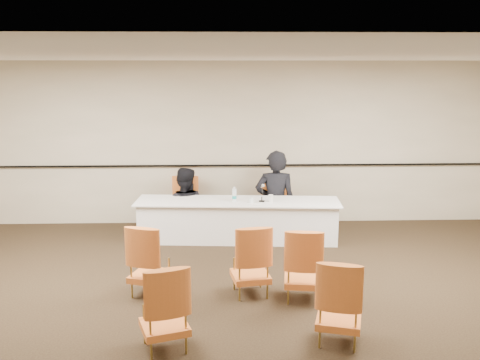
% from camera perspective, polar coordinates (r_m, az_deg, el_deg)
% --- Properties ---
extents(floor, '(10.00, 10.00, 0.00)m').
position_cam_1_polar(floor, '(6.46, -0.95, -14.59)').
color(floor, black).
rests_on(floor, ground).
extents(ceiling, '(10.00, 10.00, 0.00)m').
position_cam_1_polar(ceiling, '(5.78, -1.05, 13.08)').
color(ceiling, white).
rests_on(ceiling, ground).
extents(wall_back, '(10.00, 0.04, 3.00)m').
position_cam_1_polar(wall_back, '(9.87, -1.38, 3.90)').
color(wall_back, '#B9AD91').
rests_on(wall_back, ground).
extents(wall_rail, '(9.80, 0.04, 0.03)m').
position_cam_1_polar(wall_rail, '(9.90, -1.37, 1.57)').
color(wall_rail, black).
rests_on(wall_rail, wall_back).
extents(panel_table, '(3.46, 1.03, 0.68)m').
position_cam_1_polar(panel_table, '(9.07, -0.25, -4.33)').
color(panel_table, white).
rests_on(panel_table, ground).
extents(panelist_main, '(0.75, 0.52, 1.98)m').
position_cam_1_polar(panelist_main, '(9.54, 3.78, -2.70)').
color(panelist_main, black).
rests_on(panelist_main, ground).
extents(panelist_main_chair, '(0.53, 0.53, 0.95)m').
position_cam_1_polar(panelist_main_chair, '(9.54, 3.78, -2.70)').
color(panelist_main_chair, '#BE5E22').
rests_on(panelist_main_chair, ground).
extents(panelist_second, '(0.86, 0.71, 1.62)m').
position_cam_1_polar(panelist_second, '(9.66, -5.96, -3.40)').
color(panelist_second, black).
rests_on(panelist_second, ground).
extents(panelist_second_chair, '(0.53, 0.53, 0.95)m').
position_cam_1_polar(panelist_second_chair, '(9.62, -5.97, -2.61)').
color(panelist_second_chair, '#BE5E22').
rests_on(panelist_second_chair, ground).
extents(papers, '(0.34, 0.28, 0.00)m').
position_cam_1_polar(papers, '(8.92, 1.90, -2.32)').
color(papers, white).
rests_on(papers, panel_table).
extents(microphone, '(0.14, 0.21, 0.28)m').
position_cam_1_polar(microphone, '(8.88, 2.34, -1.48)').
color(microphone, black).
rests_on(microphone, panel_table).
extents(water_bottle, '(0.09, 0.09, 0.24)m').
position_cam_1_polar(water_bottle, '(8.92, -0.61, -1.52)').
color(water_bottle, teal).
rests_on(water_bottle, panel_table).
extents(drinking_glass, '(0.07, 0.07, 0.10)m').
position_cam_1_polar(drinking_glass, '(8.83, 1.22, -2.15)').
color(drinking_glass, white).
rests_on(drinking_glass, panel_table).
extents(coffee_cup, '(0.11, 0.11, 0.12)m').
position_cam_1_polar(coffee_cup, '(8.90, 3.31, -1.98)').
color(coffee_cup, white).
rests_on(coffee_cup, panel_table).
extents(aud_chair_front_left, '(0.63, 0.63, 0.95)m').
position_cam_1_polar(aud_chair_front_left, '(7.01, -9.57, -8.35)').
color(aud_chair_front_left, '#BE5E22').
rests_on(aud_chair_front_left, ground).
extents(aud_chair_front_mid, '(0.58, 0.58, 0.95)m').
position_cam_1_polar(aud_chair_front_mid, '(6.91, 1.13, -8.47)').
color(aud_chair_front_mid, '#BE5E22').
rests_on(aud_chair_front_mid, ground).
extents(aud_chair_front_right, '(0.56, 0.56, 0.95)m').
position_cam_1_polar(aud_chair_front_right, '(6.82, 6.76, -8.84)').
color(aud_chair_front_right, '#BE5E22').
rests_on(aud_chair_front_right, ground).
extents(aud_chair_back_left, '(0.63, 0.63, 0.95)m').
position_cam_1_polar(aud_chair_back_left, '(5.70, -8.12, -13.21)').
color(aud_chair_back_left, '#BE5E22').
rests_on(aud_chair_back_left, ground).
extents(aud_chair_back_right, '(0.62, 0.62, 0.95)m').
position_cam_1_polar(aud_chair_back_right, '(5.87, 10.57, -12.52)').
color(aud_chair_back_right, '#BE5E22').
rests_on(aud_chair_back_right, ground).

